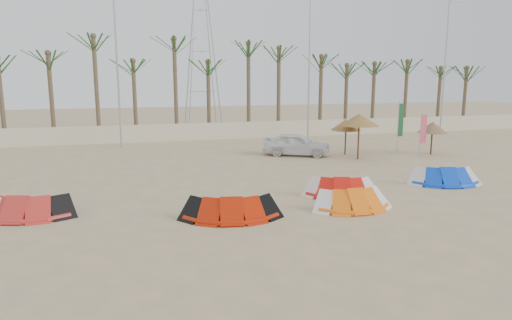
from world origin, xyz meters
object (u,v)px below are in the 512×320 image
object	(u,v)px
kite_orange	(350,197)
parasol_left	(346,125)
parasol_mid	(359,120)
kite_blue	(441,174)
parasol_right	(433,127)
car	(297,144)
kite_red_left	(25,203)
kite_red_mid	(229,205)
kite_red_right	(338,185)

from	to	relation	value
kite_orange	parasol_left	size ratio (longest dim) A/B	1.34
kite_orange	parasol_mid	xyz separation A→B (m)	(5.12, 9.15, 1.96)
kite_blue	parasol_mid	bearing A→B (deg)	97.04
parasol_right	car	size ratio (longest dim) A/B	0.50
kite_blue	car	xyz separation A→B (m)	(-3.90, 8.83, 0.29)
kite_red_left	parasol_mid	world-z (taller)	parasol_mid
kite_red_mid	parasol_mid	size ratio (longest dim) A/B	1.33
kite_red_right	parasol_right	distance (m)	12.70
kite_red_left	kite_red_right	size ratio (longest dim) A/B	1.13
kite_blue	parasol_left	distance (m)	8.51
kite_red_mid	car	xyz separation A→B (m)	(6.69, 11.20, 0.29)
kite_red_mid	parasol_left	world-z (taller)	parasol_left
kite_red_mid	kite_red_right	bearing A→B (deg)	18.58
parasol_left	car	size ratio (longest dim) A/B	0.54
kite_red_left	kite_red_mid	size ratio (longest dim) A/B	1.06
kite_red_mid	kite_red_right	size ratio (longest dim) A/B	1.07
kite_blue	parasol_left	world-z (taller)	parasol_left
kite_red_mid	kite_orange	world-z (taller)	same
parasol_mid	kite_red_left	bearing A→B (deg)	-157.83
kite_red_left	car	xyz separation A→B (m)	(13.78, 9.09, 0.29)
kite_red_mid	parasol_mid	world-z (taller)	parasol_mid
kite_red_right	parasol_right	world-z (taller)	parasol_right
kite_orange	kite_blue	distance (m)	6.46
car	kite_blue	bearing A→B (deg)	-129.09
kite_red_mid	kite_red_right	distance (m)	5.30
kite_orange	kite_blue	world-z (taller)	same
kite_orange	parasol_mid	bearing A→B (deg)	60.74
kite_red_left	parasol_left	distance (m)	18.99
parasol_right	parasol_left	bearing A→B (deg)	165.33
parasol_mid	parasol_right	world-z (taller)	parasol_mid
kite_red_left	kite_blue	size ratio (longest dim) A/B	1.10
kite_orange	parasol_right	bearing A→B (deg)	42.25
kite_red_left	parasol_right	world-z (taller)	parasol_right
parasol_right	car	bearing A→B (deg)	167.37
kite_red_mid	kite_orange	bearing A→B (deg)	-2.01
kite_red_right	kite_blue	world-z (taller)	same
kite_blue	kite_red_mid	bearing A→B (deg)	-167.40
kite_orange	car	xyz separation A→B (m)	(2.04, 11.36, 0.30)
kite_red_right	parasol_left	world-z (taller)	parasol_left
kite_blue	parasol_mid	xyz separation A→B (m)	(-0.82, 6.62, 1.95)
kite_red_left	kite_red_right	xyz separation A→B (m)	(12.11, -0.42, -0.00)
kite_red_right	kite_orange	size ratio (longest dim) A/B	1.12
parasol_left	car	xyz separation A→B (m)	(-3.09, 0.49, -1.18)
kite_red_right	kite_blue	xyz separation A→B (m)	(5.57, 0.68, 0.00)
parasol_mid	parasol_left	bearing A→B (deg)	89.73
car	parasol_mid	bearing A→B (deg)	-98.64
kite_red_left	parasol_mid	size ratio (longest dim) A/B	1.41
parasol_left	parasol_right	xyz separation A→B (m)	(5.30, -1.39, -0.17)
kite_orange	parasol_right	distance (m)	14.16
kite_red_left	kite_orange	bearing A→B (deg)	-10.98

